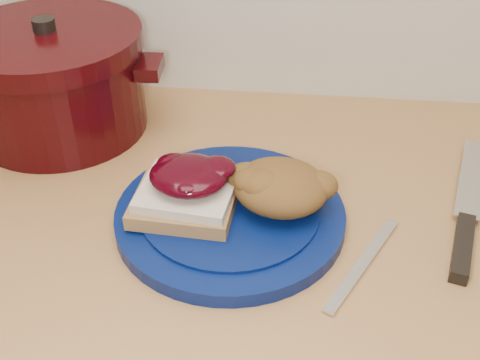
# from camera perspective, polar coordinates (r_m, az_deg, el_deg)

# --- Properties ---
(plate) EXTENTS (0.32, 0.32, 0.02)m
(plate) POSITION_cam_1_polar(r_m,az_deg,el_deg) (0.74, -0.94, -3.41)
(plate) COLOR #051349
(plate) RESTS_ON wood_countertop
(sandwich) EXTENTS (0.13, 0.11, 0.06)m
(sandwich) POSITION_cam_1_polar(r_m,az_deg,el_deg) (0.72, -5.08, -0.90)
(sandwich) COLOR olive
(sandwich) RESTS_ON plate
(stuffing_mound) EXTENTS (0.13, 0.12, 0.06)m
(stuffing_mound) POSITION_cam_1_polar(r_m,az_deg,el_deg) (0.71, 3.86, -0.68)
(stuffing_mound) COLOR brown
(stuffing_mound) RESTS_ON plate
(chef_knife) EXTENTS (0.10, 0.29, 0.02)m
(chef_knife) POSITION_cam_1_polar(r_m,az_deg,el_deg) (0.77, 20.59, -4.14)
(chef_knife) COLOR black
(chef_knife) RESTS_ON wood_countertop
(butter_knife) EXTENTS (0.09, 0.16, 0.00)m
(butter_knife) POSITION_cam_1_polar(r_m,az_deg,el_deg) (0.70, 11.58, -7.73)
(butter_knife) COLOR silver
(butter_knife) RESTS_ON wood_countertop
(dutch_oven) EXTENTS (0.32, 0.28, 0.17)m
(dutch_oven) POSITION_cam_1_polar(r_m,az_deg,el_deg) (0.93, -17.14, 9.05)
(dutch_oven) COLOR black
(dutch_oven) RESTS_ON wood_countertop
(pepper_grinder) EXTENTS (0.07, 0.07, 0.14)m
(pepper_grinder) POSITION_cam_1_polar(r_m,az_deg,el_deg) (0.97, -20.22, 9.14)
(pepper_grinder) COLOR black
(pepper_grinder) RESTS_ON wood_countertop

